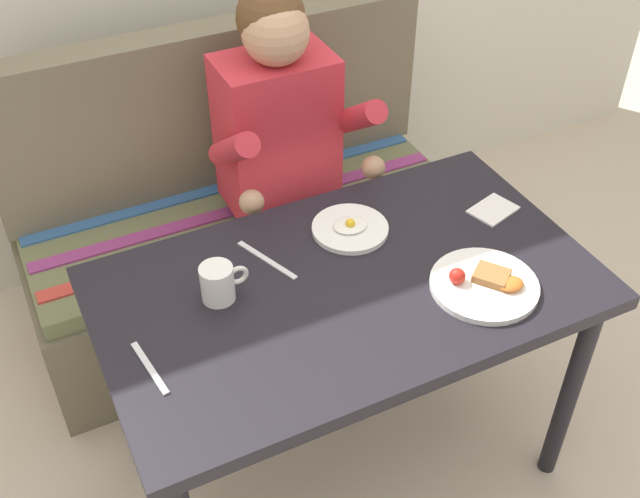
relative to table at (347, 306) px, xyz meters
name	(u,v)px	position (x,y,z in m)	size (l,w,h in m)	color
ground_plane	(342,459)	(0.00, 0.00, -0.65)	(8.00, 8.00, 0.00)	beige
table	(347,306)	(0.00, 0.00, 0.00)	(1.20, 0.70, 0.73)	black
couch	(241,232)	(0.00, 0.76, -0.32)	(1.44, 0.56, 1.00)	#69614B
person	(287,148)	(0.10, 0.59, 0.09)	(0.45, 0.61, 1.21)	red
plate_breakfast	(485,284)	(0.29, -0.16, 0.09)	(0.26, 0.26, 0.05)	white
plate_eggs	(350,228)	(0.10, 0.17, 0.09)	(0.20, 0.20, 0.04)	white
coffee_mug	(218,282)	(-0.29, 0.08, 0.13)	(0.12, 0.08, 0.09)	white
napkin	(493,210)	(0.48, 0.08, 0.09)	(0.12, 0.09, 0.01)	silver
fork	(150,368)	(-0.51, -0.06, 0.08)	(0.01, 0.17, 0.01)	silver
knife	(267,260)	(-0.14, 0.16, 0.08)	(0.01, 0.20, 0.01)	silver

